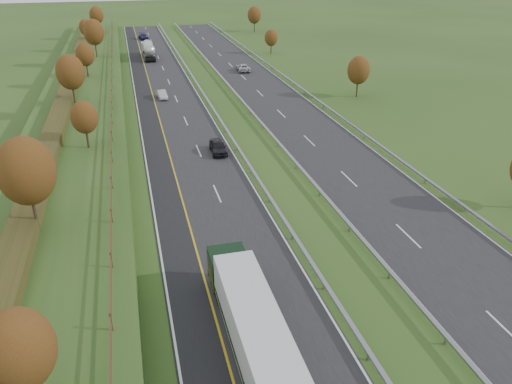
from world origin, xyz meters
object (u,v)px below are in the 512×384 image
box_lorry (254,330)px  road_tanker (148,49)px  car_silver_mid (162,94)px  car_small_far (143,37)px  car_dark_near (218,147)px  car_oncoming (243,67)px

box_lorry → road_tanker: size_ratio=1.45×
car_silver_mid → car_small_far: (0.36, 61.75, 0.08)m
box_lorry → car_dark_near: box_lorry is taller
road_tanker → car_small_far: 26.80m
car_dark_near → box_lorry: bearing=-95.9°
car_small_far → car_oncoming: (16.98, -45.25, -0.02)m
road_tanker → car_silver_mid: size_ratio=2.90×
car_silver_mid → car_oncoming: size_ratio=0.77×
box_lorry → car_dark_near: size_ratio=3.71×
road_tanker → car_small_far: (0.21, 26.77, -1.10)m
car_oncoming → car_silver_mid: bearing=46.6°
box_lorry → car_oncoming: box_lorry is taller
car_small_far → car_oncoming: car_small_far is taller
car_small_far → road_tanker: bearing=-98.3°
car_small_far → car_silver_mid: bearing=-98.2°
road_tanker → car_small_far: road_tanker is taller
car_silver_mid → road_tanker: bearing=84.8°
car_small_far → car_oncoming: 48.33m
road_tanker → car_oncoming: size_ratio=2.22×
car_silver_mid → car_small_far: bearing=84.7°
car_small_far → car_dark_near: bearing=-95.3°
box_lorry → car_small_far: size_ratio=3.27×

